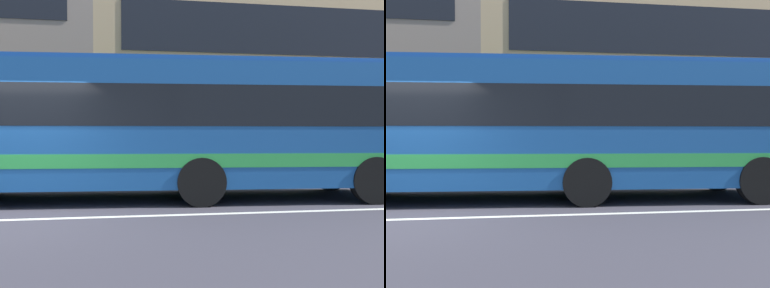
% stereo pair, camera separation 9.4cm
% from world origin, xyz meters
% --- Properties ---
extents(ground_plane, '(160.00, 160.00, 0.00)m').
position_xyz_m(ground_plane, '(0.00, 0.00, 0.00)').
color(ground_plane, '#393640').
extents(lane_centre_line, '(60.00, 0.16, 0.01)m').
position_xyz_m(lane_centre_line, '(0.00, 0.00, 0.00)').
color(lane_centre_line, silver).
rests_on(lane_centre_line, ground_plane).
extents(hedge_row_far, '(22.75, 1.10, 0.90)m').
position_xyz_m(hedge_row_far, '(0.79, 5.35, 0.45)').
color(hedge_row_far, '#1A4A20').
rests_on(hedge_row_far, ground_plane).
extents(apartment_block_right, '(25.63, 9.61, 9.68)m').
position_xyz_m(apartment_block_right, '(13.69, 13.43, 4.84)').
color(apartment_block_right, tan).
rests_on(apartment_block_right, ground_plane).
extents(transit_bus, '(10.78, 3.17, 3.09)m').
position_xyz_m(transit_bus, '(2.94, 2.05, 1.71)').
color(transit_bus, '#194D92').
rests_on(transit_bus, ground_plane).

